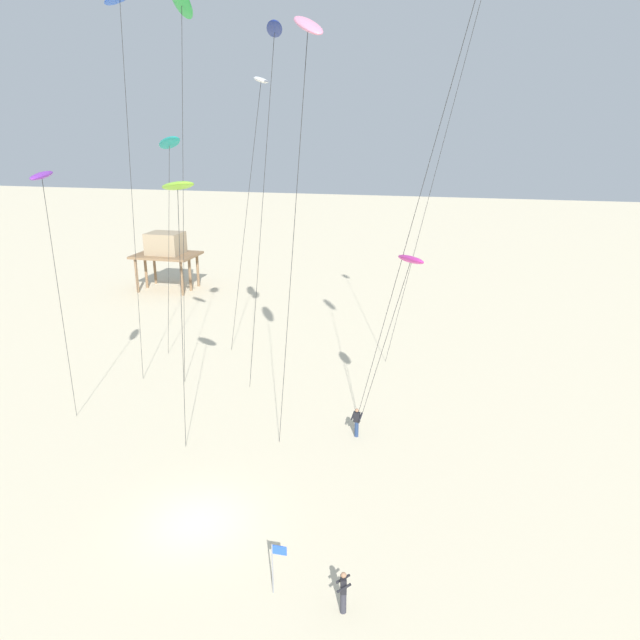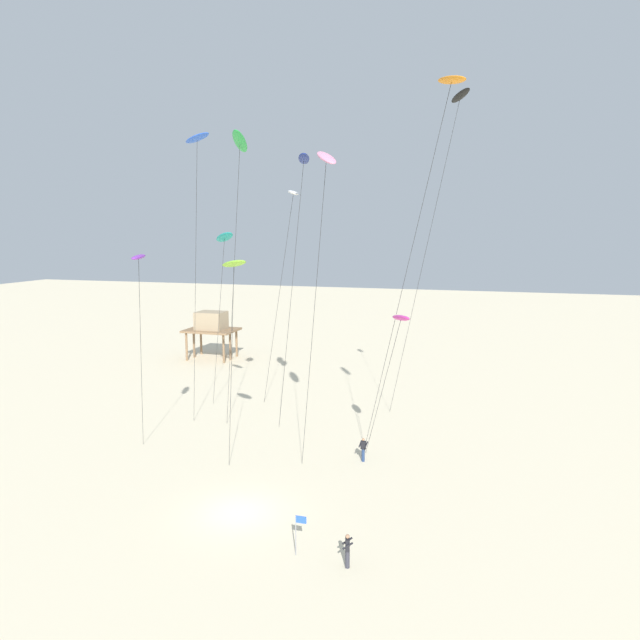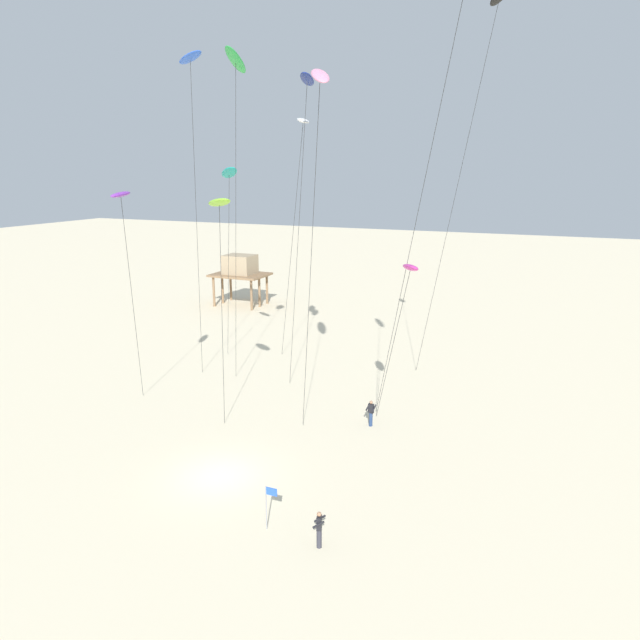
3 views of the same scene
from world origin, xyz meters
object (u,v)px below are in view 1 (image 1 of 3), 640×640
Objects in this scene: kite_purple at (42,179)px; kite_white at (260,84)px; kite_blue at (120,3)px; kite_teal at (169,145)px; kite_navy at (274,34)px; kite_flyer_middle at (357,422)px; kite_magenta at (410,260)px; kite_lime at (178,187)px; kite_flyer_nearest at (343,591)px; kite_green at (182,6)px; kite_pink at (308,29)px; marker_flag at (276,559)px; stilt_house at (166,248)px.

kite_purple is 0.76× the size of kite_white.
kite_blue is 1.40× the size of kite_teal.
kite_purple is (-1.51, -5.17, -7.68)m from kite_blue.
kite_navy reaches higher than kite_teal.
kite_navy is 19.71m from kite_flyer_middle.
kite_white is at bearing 40.02° from kite_blue.
kite_white reaches higher than kite_magenta.
kite_lime is 16.86m from kite_flyer_nearest.
kite_green is 1.57× the size of kite_lime.
kite_pink is 1.88× the size of kite_magenta.
kite_purple is 20.88m from kite_flyer_nearest.
kite_pink is 1.42× the size of kite_purple.
kite_magenta is at bearing 36.05° from kite_pink.
kite_flyer_nearest is at bearing -67.24° from kite_pink.
kite_purple is at bearing -176.41° from kite_pink.
kite_white is at bearing 65.59° from kite_green.
kite_navy is (7.40, 0.50, -1.47)m from kite_blue.
kite_purple is 12.26m from kite_navy.
kite_white reaches higher than kite_purple.
kite_navy reaches higher than marker_flag.
kite_lime is at bearing 141.54° from kite_flyer_nearest.
kite_green is at bearing -58.79° from stilt_house.
kite_teal is at bearing -176.83° from kite_white.
kite_green is (-7.08, 4.27, 1.79)m from kite_pink.
kite_green is 25.64m from kite_flyer_nearest.
kite_lime is (4.95, -9.14, -1.45)m from kite_teal.
kite_flyer_middle is at bearing 4.75° from kite_green.
kite_blue reaches higher than kite_magenta.
kite_white is 10.52m from kite_lime.
kite_flyer_middle is at bearing -17.14° from kite_teal.
kite_lime reaches higher than kite_magenta.
kite_flyer_nearest is at bearing -48.84° from kite_green.
kite_flyer_nearest is at bearing -55.51° from stilt_house.
kite_blue is 1.55× the size of kite_purple.
kite_white is at bearing 3.17° from kite_teal.
kite_green is 3.56× the size of stilt_house.
kite_white is at bearing -50.40° from stilt_house.
kite_green reaches higher than stilt_house.
kite_green reaches higher than kite_blue.
kite_pink is 1.29× the size of kite_teal.
kite_flyer_nearest is 0.80× the size of marker_flag.
kite_flyer_middle is at bearing 0.47° from kite_navy.
kite_lime is at bearing -115.51° from kite_navy.
kite_blue is 7.70m from kite_teal.
kite_blue reaches higher than kite_flyer_middle.
kite_blue is at bearing 177.04° from kite_green.
kite_blue reaches higher than marker_flag.
kite_navy is at bearing 32.44° from kite_purple.
marker_flag is at bearing -108.71° from kite_magenta.
kite_magenta is 13.38m from kite_white.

